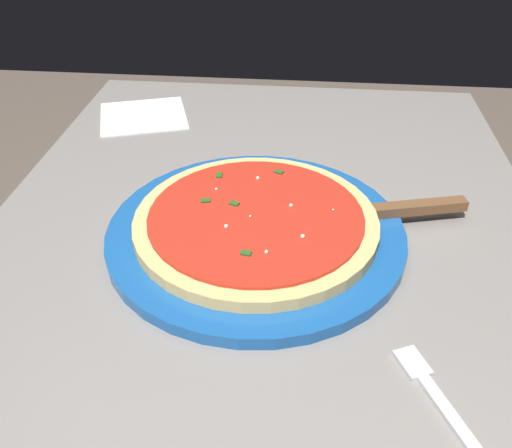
# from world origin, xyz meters

# --- Properties ---
(restaurant_table) EXTENTS (1.02, 0.73, 0.75)m
(restaurant_table) POSITION_xyz_m (0.00, 0.00, 0.60)
(restaurant_table) COLOR black
(restaurant_table) RESTS_ON ground_plane
(serving_plate) EXTENTS (0.37, 0.37, 0.02)m
(serving_plate) POSITION_xyz_m (0.00, 0.01, 0.76)
(serving_plate) COLOR #195199
(serving_plate) RESTS_ON restaurant_table
(pizza) EXTENTS (0.30, 0.30, 0.02)m
(pizza) POSITION_xyz_m (0.00, 0.01, 0.77)
(pizza) COLOR #DBB26B
(pizza) RESTS_ON serving_plate
(pizza_server) EXTENTS (0.10, 0.22, 0.01)m
(pizza_server) POSITION_xyz_m (0.04, -0.16, 0.77)
(pizza_server) COLOR silver
(pizza_server) RESTS_ON serving_plate
(napkin_folded_right) EXTENTS (0.18, 0.19, 0.00)m
(napkin_folded_right) POSITION_xyz_m (0.34, 0.25, 0.75)
(napkin_folded_right) COLOR white
(napkin_folded_right) RESTS_ON restaurant_table
(fork) EXTENTS (0.18, 0.09, 0.00)m
(fork) POSITION_xyz_m (-0.25, -0.19, 0.75)
(fork) COLOR silver
(fork) RESTS_ON restaurant_table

